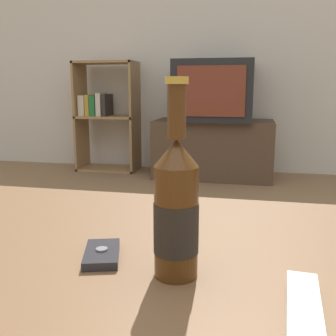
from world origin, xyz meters
name	(u,v)px	position (x,y,z in m)	size (l,w,h in m)	color
back_wall	(232,20)	(0.00, 3.02, 1.30)	(8.00, 0.05, 2.60)	beige
coffee_table	(117,306)	(0.00, 0.00, 0.40)	(1.14, 0.88, 0.46)	brown
tv_stand	(213,149)	(-0.10, 2.71, 0.24)	(0.96, 0.48, 0.47)	#4C3828
television	(215,91)	(-0.10, 2.71, 0.71)	(0.61, 0.61, 0.47)	black
bookshelf	(104,113)	(-1.09, 2.81, 0.51)	(0.53, 0.30, 0.96)	#99754C
beer_bottle	(176,209)	(0.09, 0.01, 0.56)	(0.07, 0.07, 0.29)	#47280F
cell_phone	(102,254)	(-0.04, 0.04, 0.47)	(0.08, 0.11, 0.02)	#232328
remote_control	(304,312)	(0.27, -0.08, 0.47)	(0.05, 0.18, 0.02)	white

